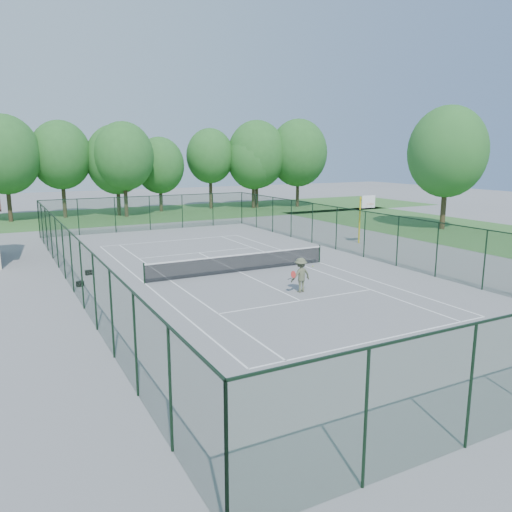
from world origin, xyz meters
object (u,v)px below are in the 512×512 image
at_px(sports_bag_a, 80,284).
at_px(tennis_player, 301,275).
at_px(basketball_goal, 364,210).
at_px(tennis_net, 240,262).

relative_size(sports_bag_a, tennis_player, 0.19).
bearing_deg(tennis_player, basketball_goal, 38.27).
height_order(tennis_net, sports_bag_a, tennis_net).
bearing_deg(basketball_goal, tennis_player, -141.73).
height_order(tennis_net, basketball_goal, basketball_goal).
relative_size(tennis_net, tennis_player, 5.90).
bearing_deg(sports_bag_a, tennis_player, -48.37).
height_order(tennis_net, tennis_player, tennis_player).
distance_m(basketball_goal, sports_bag_a, 21.00).
height_order(basketball_goal, tennis_player, basketball_goal).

